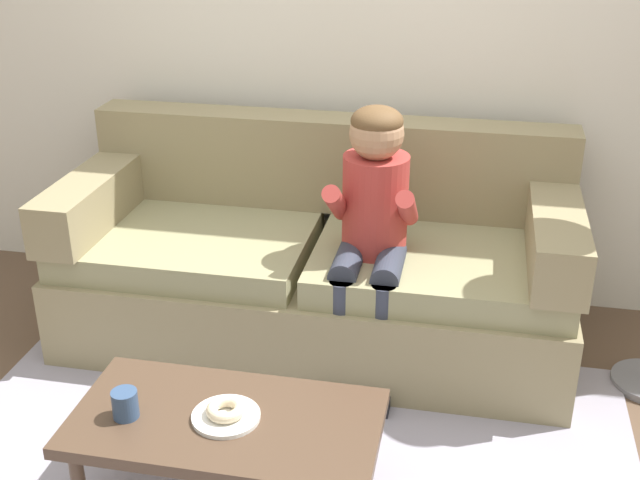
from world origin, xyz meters
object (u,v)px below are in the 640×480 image
at_px(donut, 226,410).
at_px(mug, 125,404).
at_px(person_child, 372,218).
at_px(couch, 317,266).
at_px(coffee_table, 226,429).

height_order(donut, mug, mug).
bearing_deg(mug, person_child, 58.78).
bearing_deg(person_child, donut, -107.82).
bearing_deg(mug, couch, 74.03).
height_order(coffee_table, mug, mug).
xyz_separation_m(person_child, donut, (-0.31, -0.95, -0.26)).
relative_size(couch, coffee_table, 2.25).
xyz_separation_m(couch, donut, (-0.04, -1.15, 0.08)).
bearing_deg(donut, couch, 87.84).
distance_m(person_child, donut, 1.03).
distance_m(couch, person_child, 0.47).
height_order(couch, coffee_table, couch).
distance_m(person_child, mug, 1.20).
bearing_deg(coffee_table, person_child, 71.94).
relative_size(coffee_table, person_child, 0.86).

